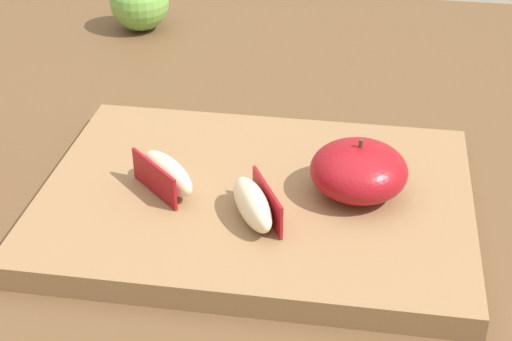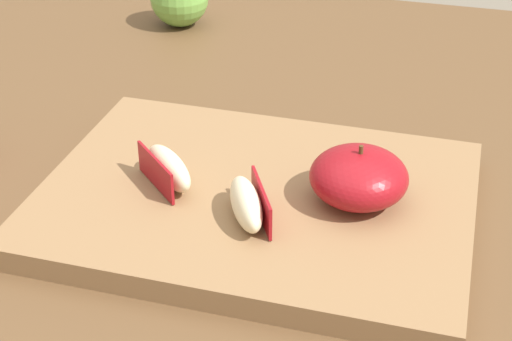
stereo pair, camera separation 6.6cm
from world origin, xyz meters
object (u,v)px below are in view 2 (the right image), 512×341
Objects in this scene: cutting_board at (256,201)px; apple_half_skin_up at (359,177)px; apple_wedge_front at (247,204)px; apple_wedge_near_knife at (168,168)px.

cutting_board is 0.09m from apple_half_skin_up.
apple_half_skin_up reaches higher than apple_wedge_front.
apple_half_skin_up is at bearing 6.33° from cutting_board.
apple_wedge_front is (0.01, -0.04, 0.03)m from cutting_board.
apple_wedge_front is at bearing -22.26° from apple_wedge_near_knife.
cutting_board is 4.45× the size of apple_half_skin_up.
apple_half_skin_up is 0.16m from apple_wedge_near_knife.
apple_wedge_near_knife is at bearing -173.09° from apple_half_skin_up.
cutting_board is 5.48× the size of apple_wedge_near_knife.
apple_wedge_near_knife is 0.92× the size of apple_wedge_front.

